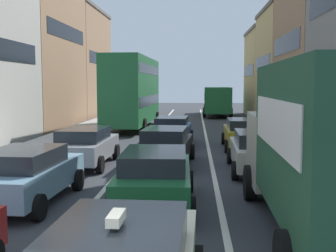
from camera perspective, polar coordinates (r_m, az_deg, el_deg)
The scene contains 13 objects.
sidewalk_left at distance 25.53m, azimuth -14.00°, elevation -1.59°, with size 2.60×64.00×0.14m, color #A5A5A5.
lane_stripe_left at distance 24.49m, azimuth -2.78°, elevation -1.88°, with size 0.16×60.00×0.01m, color silver.
lane_stripe_right at distance 24.34m, azimuth 5.21°, elevation -1.94°, with size 0.16×60.00×0.01m, color silver.
removalist_box_truck at distance 9.18m, azimuth 20.52°, elevation -2.31°, with size 2.82×7.75×3.58m.
sedan_centre_lane_second at distance 11.17m, azimuth -1.76°, elevation -6.73°, with size 2.15×4.35×1.49m.
wagon_left_lane_second at distance 12.06m, azimuth -18.44°, elevation -6.09°, with size 2.21×4.37×1.49m.
hatchback_centre_lane_third at distance 16.78m, azimuth -0.30°, elevation -2.58°, with size 2.29×4.41×1.49m.
sedan_left_lane_third at distance 17.01m, azimuth -11.02°, elevation -2.58°, with size 2.11×4.32×1.49m.
coupe_centre_lane_fourth at distance 22.41m, azimuth 0.56°, elevation -0.53°, with size 2.18×4.36×1.49m.
sedan_right_lane_behind_truck at distance 15.83m, azimuth 11.94°, elevation -3.20°, with size 2.14×4.34×1.49m.
wagon_right_lane_far at distance 21.38m, azimuth 10.14°, elevation -0.91°, with size 2.10×4.32×1.49m.
bus_mid_queue_primary at distance 30.72m, azimuth -4.72°, elevation 4.90°, with size 3.03×10.57×5.06m.
bus_far_queue_secondary at distance 44.07m, azimuth 6.60°, elevation 3.69°, with size 3.05×10.57×2.90m.
Camera 1 is at (1.03, -4.13, 3.17)m, focal length 45.60 mm.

